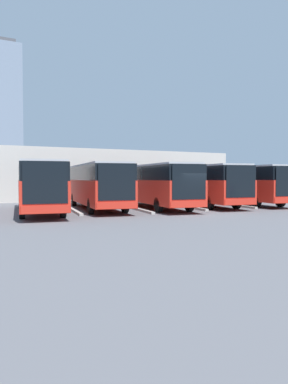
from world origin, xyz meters
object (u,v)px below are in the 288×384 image
object	(u,v)px
bus_1	(200,183)
bus_3	(97,184)
bus_2	(155,184)
bus_4	(39,185)
bus_0	(242,183)

from	to	relation	value
bus_1	bus_3	bearing A→B (deg)	3.29
bus_2	bus_4	world-z (taller)	same
bus_3	bus_4	world-z (taller)	same
bus_1	bus_4	world-z (taller)	same
bus_2	bus_4	bearing A→B (deg)	7.78
bus_0	bus_4	distance (m)	16.88
bus_3	bus_0	bearing A→B (deg)	-175.69
bus_0	bus_3	bearing A→B (deg)	4.31
bus_2	bus_3	world-z (taller)	same
bus_0	bus_1	size ratio (longest dim) A/B	1.00
bus_3	bus_2	bearing A→B (deg)	174.89
bus_2	bus_0	bearing A→B (deg)	-170.86
bus_2	bus_4	xyz separation A→B (m)	(8.44, -0.05, 0.00)
bus_1	bus_3	xyz separation A→B (m)	(8.44, -0.72, 0.00)
bus_0	bus_2	xyz separation A→B (m)	(8.44, 0.15, 0.00)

